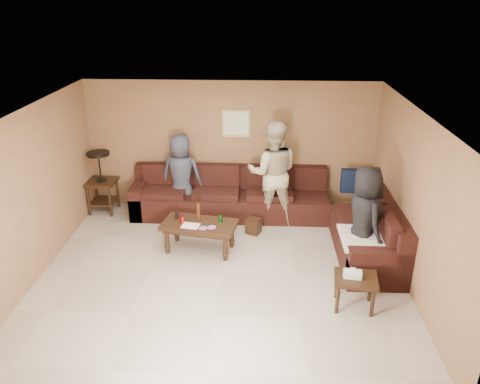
{
  "coord_description": "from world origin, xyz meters",
  "views": [
    {
      "loc": [
        0.57,
        -6.09,
        4.0
      ],
      "look_at": [
        0.25,
        0.85,
        1.0
      ],
      "focal_mm": 35.0,
      "sensor_mm": 36.0,
      "label": 1
    }
  ],
  "objects_px": {
    "sectional_sofa": "(273,212)",
    "end_table_left": "(101,181)",
    "waste_bin": "(254,226)",
    "coffee_table": "(199,227)",
    "side_table_right": "(355,281)",
    "person_middle": "(273,173)",
    "person_right": "(364,219)",
    "person_left": "(181,175)"
  },
  "relations": [
    {
      "from": "sectional_sofa",
      "to": "waste_bin",
      "type": "distance_m",
      "value": 0.43
    },
    {
      "from": "sectional_sofa",
      "to": "waste_bin",
      "type": "bearing_deg",
      "value": -151.62
    },
    {
      "from": "waste_bin",
      "to": "coffee_table",
      "type": "bearing_deg",
      "value": -144.1
    },
    {
      "from": "sectional_sofa",
      "to": "end_table_left",
      "type": "bearing_deg",
      "value": 169.86
    },
    {
      "from": "sectional_sofa",
      "to": "person_right",
      "type": "height_order",
      "value": "person_right"
    },
    {
      "from": "coffee_table",
      "to": "person_middle",
      "type": "height_order",
      "value": "person_middle"
    },
    {
      "from": "waste_bin",
      "to": "person_left",
      "type": "bearing_deg",
      "value": 151.11
    },
    {
      "from": "sectional_sofa",
      "to": "side_table_right",
      "type": "height_order",
      "value": "sectional_sofa"
    },
    {
      "from": "end_table_left",
      "to": "person_middle",
      "type": "relative_size",
      "value": 0.63
    },
    {
      "from": "coffee_table",
      "to": "person_left",
      "type": "relative_size",
      "value": 0.82
    },
    {
      "from": "sectional_sofa",
      "to": "side_table_right",
      "type": "bearing_deg",
      "value": -64.87
    },
    {
      "from": "side_table_right",
      "to": "person_right",
      "type": "distance_m",
      "value": 1.16
    },
    {
      "from": "person_left",
      "to": "person_right",
      "type": "xyz_separation_m",
      "value": [
        3.07,
        -1.79,
        0.04
      ]
    },
    {
      "from": "waste_bin",
      "to": "person_right",
      "type": "bearing_deg",
      "value": -31.31
    },
    {
      "from": "coffee_table",
      "to": "side_table_right",
      "type": "relative_size",
      "value": 2.08
    },
    {
      "from": "coffee_table",
      "to": "person_right",
      "type": "xyz_separation_m",
      "value": [
        2.56,
        -0.38,
        0.41
      ]
    },
    {
      "from": "coffee_table",
      "to": "person_middle",
      "type": "relative_size",
      "value": 0.67
    },
    {
      "from": "coffee_table",
      "to": "side_table_right",
      "type": "bearing_deg",
      "value": -32.09
    },
    {
      "from": "person_middle",
      "to": "sectional_sofa",
      "type": "bearing_deg",
      "value": 93.86
    },
    {
      "from": "waste_bin",
      "to": "person_right",
      "type": "height_order",
      "value": "person_right"
    },
    {
      "from": "person_left",
      "to": "waste_bin",
      "type": "bearing_deg",
      "value": 155.69
    },
    {
      "from": "side_table_right",
      "to": "person_right",
      "type": "xyz_separation_m",
      "value": [
        0.28,
        1.05,
        0.43
      ]
    },
    {
      "from": "coffee_table",
      "to": "side_table_right",
      "type": "distance_m",
      "value": 2.69
    },
    {
      "from": "sectional_sofa",
      "to": "waste_bin",
      "type": "relative_size",
      "value": 16.77
    },
    {
      "from": "waste_bin",
      "to": "person_middle",
      "type": "xyz_separation_m",
      "value": [
        0.33,
        0.51,
        0.83
      ]
    },
    {
      "from": "sectional_sofa",
      "to": "end_table_left",
      "type": "relative_size",
      "value": 3.83
    },
    {
      "from": "side_table_right",
      "to": "waste_bin",
      "type": "height_order",
      "value": "side_table_right"
    },
    {
      "from": "side_table_right",
      "to": "sectional_sofa",
      "type": "bearing_deg",
      "value": 115.13
    },
    {
      "from": "waste_bin",
      "to": "end_table_left",
      "type": "bearing_deg",
      "value": 165.28
    },
    {
      "from": "side_table_right",
      "to": "person_left",
      "type": "height_order",
      "value": "person_left"
    },
    {
      "from": "person_middle",
      "to": "person_left",
      "type": "bearing_deg",
      "value": -7.58
    },
    {
      "from": "end_table_left",
      "to": "person_right",
      "type": "height_order",
      "value": "person_right"
    },
    {
      "from": "side_table_right",
      "to": "person_left",
      "type": "relative_size",
      "value": 0.39
    },
    {
      "from": "coffee_table",
      "to": "waste_bin",
      "type": "bearing_deg",
      "value": 35.9
    },
    {
      "from": "person_right",
      "to": "person_middle",
      "type": "bearing_deg",
      "value": 23.8
    },
    {
      "from": "waste_bin",
      "to": "person_right",
      "type": "relative_size",
      "value": 0.17
    },
    {
      "from": "person_right",
      "to": "waste_bin",
      "type": "bearing_deg",
      "value": 41.03
    },
    {
      "from": "side_table_right",
      "to": "person_right",
      "type": "height_order",
      "value": "person_right"
    },
    {
      "from": "end_table_left",
      "to": "sectional_sofa",
      "type": "bearing_deg",
      "value": -10.14
    },
    {
      "from": "person_left",
      "to": "coffee_table",
      "type": "bearing_deg",
      "value": 114.44
    },
    {
      "from": "end_table_left",
      "to": "person_middle",
      "type": "xyz_separation_m",
      "value": [
        3.27,
        -0.26,
        0.33
      ]
    },
    {
      "from": "side_table_right",
      "to": "person_left",
      "type": "bearing_deg",
      "value": 134.54
    }
  ]
}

